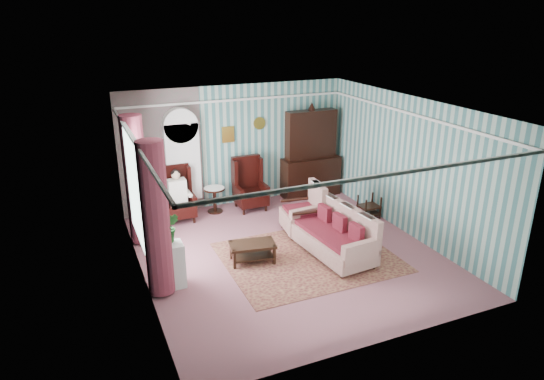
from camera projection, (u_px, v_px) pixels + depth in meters
name	position (u px, v px, depth m)	size (l,w,h in m)	color
floor	(288.00, 253.00, 9.53)	(6.00, 6.00, 0.00)	#945663
room_shell	(254.00, 157.00, 8.76)	(5.53, 6.02, 2.91)	#3D6F6F
bookcase	(183.00, 167.00, 11.10)	(0.80, 0.28, 2.24)	white
dresser_hutch	(311.00, 151.00, 12.17)	(1.50, 0.56, 2.36)	black
wingback_left	(177.00, 195.00, 10.84)	(0.76, 0.80, 1.25)	black
wingback_right	(250.00, 184.00, 11.49)	(0.76, 0.80, 1.25)	black
seated_woman	(178.00, 196.00, 10.85)	(0.44, 0.40, 1.18)	white
round_side_table	(215.00, 200.00, 11.42)	(0.50, 0.50, 0.60)	black
nest_table	(369.00, 206.00, 11.13)	(0.45, 0.38, 0.54)	black
plant_stand	(168.00, 266.00, 8.25)	(0.55, 0.35, 0.80)	white
rug	(308.00, 257.00, 9.38)	(3.20, 2.60, 0.01)	#43161C
sofa	(332.00, 231.00, 9.35)	(1.95, 0.90, 0.98)	beige
floral_armchair	(302.00, 211.00, 10.30)	(0.89, 0.77, 0.96)	beige
coffee_table	(252.00, 253.00, 9.15)	(0.86, 0.49, 0.39)	black
potted_plant_a	(161.00, 237.00, 7.88)	(0.40, 0.35, 0.44)	#25581B
potted_plant_b	(170.00, 227.00, 8.14)	(0.29, 0.24, 0.53)	#1D5119
potted_plant_c	(161.00, 233.00, 8.11)	(0.21, 0.21, 0.38)	#1C4716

